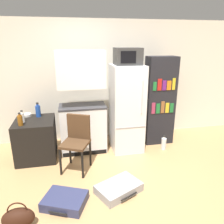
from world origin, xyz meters
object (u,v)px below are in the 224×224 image
Objects in this scene: side_table at (36,139)px; handbag at (18,218)px; microwave at (128,56)px; chair at (77,137)px; kitchen_hutch at (82,107)px; refrigerator at (127,109)px; bowl at (27,115)px; bottle_milk_white at (22,117)px; water_bottle_front at (164,143)px; bookshelf at (159,101)px; bottle_amber_beer at (20,120)px; suitcase_small_flat at (65,201)px; suitcase_large_flat at (119,188)px; bottle_blue_soda at (38,111)px.

handbag is (-0.03, -1.60, -0.23)m from side_table.
microwave is 1.64m from chair.
refrigerator is (0.82, -0.07, -0.06)m from kitchen_hutch.
bottle_milk_white is at bearing -93.06° from bowl.
refrigerator is 7.87× the size of bottle_milk_white.
water_bottle_front is (1.66, 0.31, -0.42)m from chair.
bookshelf is 0.83m from water_bottle_front.
kitchen_hutch is 8.68× the size of bottle_amber_beer.
refrigerator is 2.45m from handbag.
water_bottle_front is (1.88, 1.17, 0.06)m from suitcase_small_flat.
chair reaches higher than side_table.
refrigerator reaches higher than suitcase_small_flat.
kitchen_hutch is at bearing 79.07° from suitcase_large_flat.
kitchen_hutch is at bearing -7.87° from bowl.
kitchen_hutch reaches higher than water_bottle_front.
suitcase_small_flat is at bearing -103.95° from kitchen_hutch.
bottle_milk_white is at bearing 113.22° from suitcase_large_flat.
bottle_amber_beer is at bearing -120.70° from bottle_blue_soda.
bookshelf is 5.92× the size of water_bottle_front.
water_bottle_front is (2.39, 1.42, -0.00)m from handbag.
bottle_blue_soda is 0.29× the size of chair.
suitcase_large_flat is at bearing -36.55° from bottle_amber_beer.
side_table is 1.72m from refrigerator.
kitchen_hutch is 5.18× the size of handbag.
bottle_amber_beer reaches higher than chair.
bowl is at bearing 93.91° from handbag.
bowl reaches higher than handbag.
refrigerator reaches higher than chair.
bookshelf is 2.54m from bowl.
microwave is 2.49m from suitcase_small_flat.
water_bottle_front is at bearing -92.80° from bookshelf.
bookshelf is 11.09× the size of bowl.
refrigerator is at bearing -5.02° from bottle_blue_soda.
bottle_milk_white is 1.01m from chair.
refrigerator is 1.13m from chair.
bowl is (-0.21, 0.07, -0.09)m from bottle_blue_soda.
chair is 1.39m from handbag.
microwave is 2.10× the size of bottle_amber_beer.
microwave is at bearing 73.13° from suitcase_small_flat.
side_table is 0.48m from bowl.
bottle_blue_soda is (-1.60, 0.14, -0.94)m from microwave.
bottle_blue_soda is (-1.60, 0.14, 0.01)m from refrigerator.
microwave reaches higher than side_table.
suitcase_large_flat is at bearing -137.19° from water_bottle_front.
bottle_milk_white is at bearing -176.97° from refrigerator.
suitcase_small_flat is (-1.18, -1.39, -1.70)m from microwave.
handbag is (0.13, -1.86, -0.61)m from bowl.
bowl reaches higher than water_bottle_front.
bottle_amber_beer is at bearing 96.10° from handbag.
bottle_amber_beer is at bearing -92.68° from bowl.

